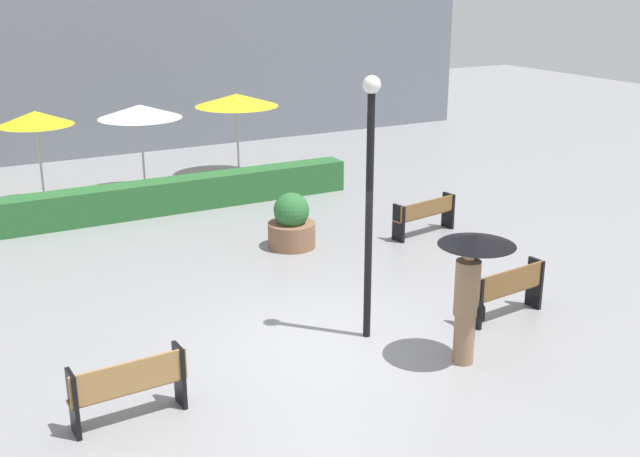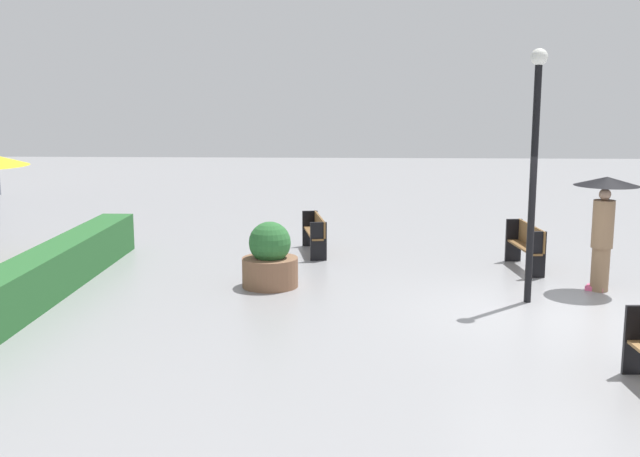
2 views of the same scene
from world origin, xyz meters
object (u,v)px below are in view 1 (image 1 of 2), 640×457
bench_far_right (425,214)px  patio_umbrella_yellow_far (237,100)px  planter_pot (292,224)px  patio_umbrella_yellow (35,118)px  patio_umbrella_white (140,112)px  pedestrian_with_umbrella (471,275)px  bench_near_right (508,288)px  bench_near_left (129,385)px  lamp_post (370,184)px

bench_far_right → patio_umbrella_yellow_far: 7.37m
planter_pot → patio_umbrella_yellow: patio_umbrella_yellow is taller
bench_far_right → patio_umbrella_white: 8.10m
bench_far_right → patio_umbrella_white: (-4.63, 6.41, 1.74)m
pedestrian_with_umbrella → patio_umbrella_yellow: bearing=109.4°
bench_near_right → bench_near_left: bearing=-178.7°
bench_near_left → lamp_post: lamp_post is taller
bench_near_right → patio_umbrella_yellow: bearing=118.2°
planter_pot → lamp_post: (-0.88, -4.52, 2.06)m
patio_umbrella_white → lamp_post: bearing=-86.1°
patio_umbrella_white → patio_umbrella_yellow_far: (2.96, 0.55, 0.01)m
bench_far_right → lamp_post: size_ratio=0.41×
lamp_post → bench_near_left: bearing=-170.6°
bench_near_right → patio_umbrella_white: size_ratio=0.67×
lamp_post → patio_umbrella_white: size_ratio=1.75×
patio_umbrella_yellow → patio_umbrella_yellow_far: bearing=4.6°
bench_near_right → patio_umbrella_yellow_far: (-0.25, 11.31, 1.71)m
bench_near_left → bench_far_right: (8.02, 4.50, -0.03)m
bench_near_left → bench_far_right: bench_near_left is taller
bench_near_right → planter_pot: bearing=107.9°
lamp_post → patio_umbrella_white: 10.27m
lamp_post → patio_umbrella_yellow_far: lamp_post is taller
planter_pot → patio_umbrella_yellow_far: patio_umbrella_yellow_far is taller
bench_far_right → planter_pot: 3.12m
bench_far_right → lamp_post: (-3.92, -3.82, 2.08)m
bench_near_right → planter_pot: size_ratio=1.33×
lamp_post → patio_umbrella_yellow: bearing=107.7°
planter_pot → patio_umbrella_white: size_ratio=0.50×
bench_far_right → planter_pot: planter_pot is taller
patio_umbrella_yellow → patio_umbrella_white: 2.60m
lamp_post → planter_pot: bearing=79.0°
planter_pot → bench_near_right: bearing=-72.1°
pedestrian_with_umbrella → planter_pot: (0.01, 6.02, -0.91)m
bench_near_left → patio_umbrella_white: bearing=72.7°
pedestrian_with_umbrella → patio_umbrella_white: (-1.57, 11.73, 0.82)m
pedestrian_with_umbrella → lamp_post: 2.08m
pedestrian_with_umbrella → lamp_post: lamp_post is taller
pedestrian_with_umbrella → patio_umbrella_yellow: size_ratio=0.84×
bench_far_right → bench_near_left: bearing=-150.7°
bench_near_right → planter_pot: planter_pot is taller
patio_umbrella_yellow → patio_umbrella_white: patio_umbrella_yellow is taller
patio_umbrella_white → patio_umbrella_yellow_far: size_ratio=1.00×
bench_far_right → pedestrian_with_umbrella: pedestrian_with_umbrella is taller
bench_near_right → patio_umbrella_white: 11.36m
bench_near_right → bench_far_right: bearing=72.0°
bench_near_left → lamp_post: (4.10, 0.68, 2.05)m
pedestrian_with_umbrella → patio_umbrella_yellow: patio_umbrella_yellow is taller
bench_near_right → patio_umbrella_yellow: (-5.81, 10.86, 1.73)m
bench_near_right → pedestrian_with_umbrella: (-1.64, -0.97, 0.89)m
bench_far_right → patio_umbrella_yellow: size_ratio=0.71×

